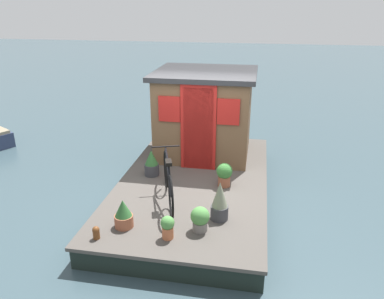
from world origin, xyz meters
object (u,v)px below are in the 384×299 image
potted_plant_ivy (220,202)px  potted_plant_sage (200,218)px  bicycle (168,180)px  potted_plant_fern (224,174)px  potted_plant_basil (168,226)px  mooring_bollard (96,232)px  potted_plant_mint (152,163)px  houseboat_cabin (205,113)px  potted_plant_geranium (123,214)px

potted_plant_ivy → potted_plant_sage: bearing=146.5°
bicycle → potted_plant_fern: bicycle is taller
potted_plant_sage → potted_plant_basil: (-0.28, 0.43, -0.01)m
mooring_bollard → potted_plant_mint: bearing=-5.2°
potted_plant_ivy → mooring_bollard: bearing=116.6°
potted_plant_sage → potted_plant_mint: (1.76, 1.26, 0.04)m
houseboat_cabin → potted_plant_mint: houseboat_cabin is taller
potted_plant_mint → mooring_bollard: (-2.24, 0.20, -0.15)m
potted_plant_mint → potted_plant_basil: size_ratio=1.48×
potted_plant_sage → potted_plant_mint: size_ratio=0.74×
bicycle → mooring_bollard: bearing=149.4°
bicycle → potted_plant_ivy: bicycle is taller
bicycle → potted_plant_basil: 1.15m
houseboat_cabin → potted_plant_fern: bearing=-158.9°
potted_plant_sage → potted_plant_ivy: bearing=-33.5°
potted_plant_fern → mooring_bollard: 2.63m
bicycle → potted_plant_geranium: 1.07m
bicycle → potted_plant_mint: 1.10m
bicycle → potted_plant_sage: bicycle is taller
potted_plant_basil → mooring_bollard: size_ratio=1.80×
bicycle → potted_plant_fern: (0.71, -0.90, -0.14)m
potted_plant_geranium → mooring_bollard: size_ratio=2.30×
potted_plant_fern → mooring_bollard: potted_plant_fern is taller
potted_plant_mint → potted_plant_geranium: bearing=-177.2°
potted_plant_ivy → potted_plant_basil: 0.96m
bicycle → potted_plant_geranium: bicycle is taller
potted_plant_geranium → potted_plant_mint: size_ratio=0.87×
potted_plant_mint → mooring_bollard: potted_plant_mint is taller
mooring_bollard → potted_plant_ivy: bearing=-63.4°
potted_plant_ivy → potted_plant_mint: (1.38, 1.51, -0.06)m
potted_plant_sage → potted_plant_fern: (1.54, -0.21, 0.04)m
bicycle → mooring_bollard: size_ratio=8.45×
houseboat_cabin → potted_plant_fern: houseboat_cabin is taller
bicycle → potted_plant_geranium: (-0.94, 0.48, -0.17)m
potted_plant_mint → houseboat_cabin: bearing=-32.1°
potted_plant_sage → potted_plant_basil: bearing=122.4°
houseboat_cabin → potted_plant_mint: bearing=147.9°
potted_plant_ivy → potted_plant_basil: potted_plant_ivy is taller
potted_plant_basil → bicycle: bearing=13.1°
potted_plant_ivy → potted_plant_geranium: size_ratio=1.41×
potted_plant_ivy → mooring_bollard: size_ratio=3.25×
potted_plant_geranium → bicycle: bearing=-27.2°
houseboat_cabin → potted_plant_ivy: 2.90m
potted_plant_fern → potted_plant_mint: size_ratio=0.86×
houseboat_cabin → bicycle: bearing=172.8°
potted_plant_mint → mooring_bollard: 2.25m
potted_plant_geranium → potted_plant_basil: potted_plant_geranium is taller
houseboat_cabin → potted_plant_geranium: size_ratio=4.70×
houseboat_cabin → potted_plant_ivy: size_ratio=3.33×
potted_plant_sage → potted_plant_ivy: 0.47m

